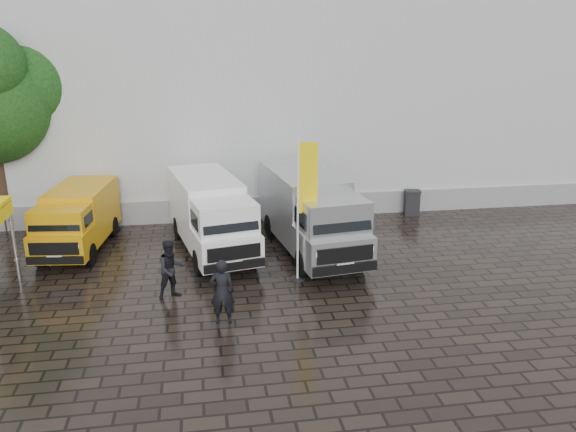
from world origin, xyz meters
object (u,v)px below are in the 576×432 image
Objects in this scene: van_white at (211,217)px; person_front at (222,292)px; person_tent at (171,269)px; van_yellow at (77,221)px; wheelie_bin at (412,202)px; van_silver at (311,215)px; flagpole at (304,202)px.

van_white is 3.30× the size of person_front.
person_tent is (-1.45, 1.92, -0.03)m from person_front.
van_white is (4.95, -0.95, 0.20)m from van_yellow.
person_tent is (-10.48, -7.12, 0.36)m from wheelie_bin.
van_silver reaches higher than person_front.
person_front is 1.03× the size of person_tent.
person_tent is (-4.96, -3.15, -0.53)m from van_silver.
flagpole reaches higher than van_silver.
flagpole is 2.59× the size of person_tent.
van_yellow is 14.30m from wheelie_bin.
person_tent reaches higher than wheelie_bin.
wheelie_bin is 0.60× the size of person_front.
flagpole is 4.23× the size of wheelie_bin.
flagpole is at bearing -20.29° from van_yellow.
van_white is at bearing 133.25° from flagpole.
wheelie_bin is (14.09, 2.38, -0.59)m from van_yellow.
van_white is 5.54× the size of wheelie_bin.
van_white is at bearing -82.02° from person_front.
van_yellow reaches higher than wheelie_bin.
person_front is (-3.51, -5.08, -0.50)m from van_silver.
van_silver reaches higher than van_yellow.
van_yellow reaches higher than person_front.
van_yellow is at bearing 161.87° from van_silver.
flagpole reaches higher than wheelie_bin.
person_front is 2.41m from person_tent.
flagpole is 4.62m from person_tent.
van_silver is 3.53× the size of person_front.
van_yellow is at bearing -45.95° from person_front.
van_silver is at bearing -117.83° from person_front.
van_yellow is at bearing 152.85° from flagpole.
person_front reaches higher than person_tent.
van_silver is 6.19m from person_front.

